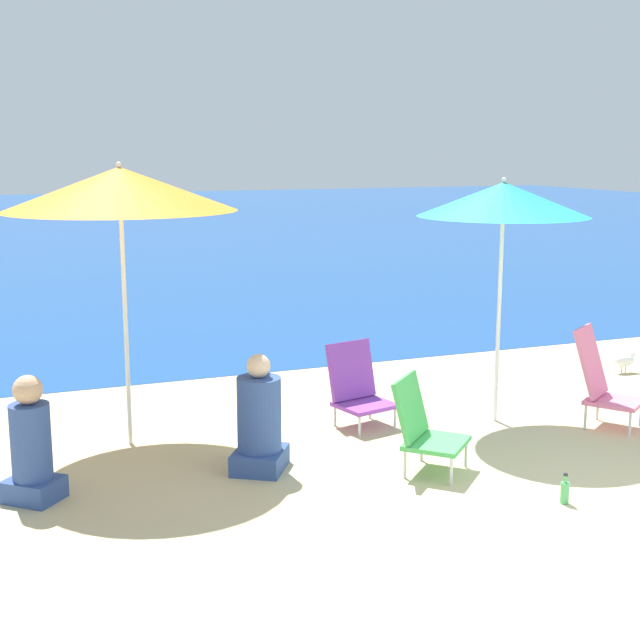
% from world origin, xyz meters
% --- Properties ---
extents(sea_water, '(60.00, 40.00, 0.01)m').
position_xyz_m(sea_water, '(0.00, 24.85, 0.00)').
color(sea_water, '#19478C').
rests_on(sea_water, ground).
extents(beach_umbrella_teal, '(1.51, 1.51, 2.20)m').
position_xyz_m(beach_umbrella_teal, '(0.32, 2.42, 2.01)').
color(beach_umbrella_teal, white).
rests_on(beach_umbrella_teal, ground).
extents(beach_umbrella_orange, '(1.88, 1.88, 2.34)m').
position_xyz_m(beach_umbrella_orange, '(-2.89, 2.99, 2.13)').
color(beach_umbrella_orange, white).
rests_on(beach_umbrella_orange, ground).
extents(beach_chair_pink, '(0.67, 0.70, 0.89)m').
position_xyz_m(beach_chair_pink, '(1.10, 1.95, 0.43)').
color(beach_chair_pink, silver).
rests_on(beach_chair_pink, ground).
extents(beach_chair_purple, '(0.57, 0.60, 0.74)m').
position_xyz_m(beach_chair_purple, '(-0.89, 2.79, 0.35)').
color(beach_chair_purple, silver).
rests_on(beach_chair_purple, ground).
extents(beach_chair_green, '(0.70, 0.70, 0.73)m').
position_xyz_m(beach_chair_green, '(-0.90, 1.53, 0.37)').
color(beach_chair_green, silver).
rests_on(beach_chair_green, ground).
extents(person_seated_near, '(0.48, 0.47, 0.91)m').
position_xyz_m(person_seated_near, '(-3.73, 2.01, 0.39)').
color(person_seated_near, '#334C8C').
rests_on(person_seated_near, ground).
extents(person_seated_far, '(0.55, 0.57, 0.92)m').
position_xyz_m(person_seated_far, '(-2.06, 2.00, 0.37)').
color(person_seated_far, '#334C8C').
rests_on(person_seated_far, ground).
extents(water_bottle, '(0.06, 0.06, 0.22)m').
position_xyz_m(water_bottle, '(-0.27, 0.59, 0.09)').
color(water_bottle, '#4CB266').
rests_on(water_bottle, ground).
extents(seagull, '(0.27, 0.11, 0.23)m').
position_xyz_m(seagull, '(2.61, 3.41, 0.14)').
color(seagull, gold).
rests_on(seagull, ground).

